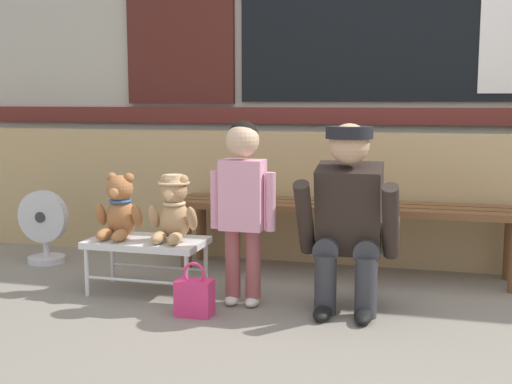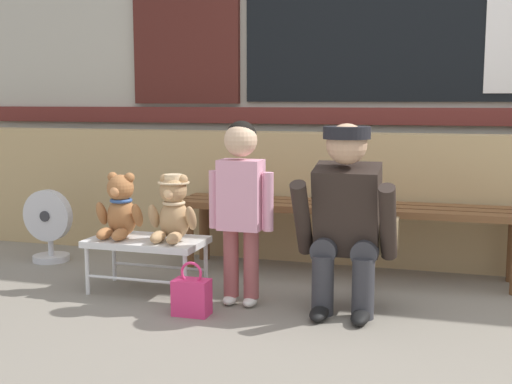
# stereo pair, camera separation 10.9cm
# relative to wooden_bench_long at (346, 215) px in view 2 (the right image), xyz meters

# --- Properties ---
(ground_plane) EXTENTS (60.00, 60.00, 0.00)m
(ground_plane) POSITION_rel_wooden_bench_long_xyz_m (0.33, -1.06, -0.37)
(ground_plane) COLOR gray
(brick_low_wall) EXTENTS (7.29, 0.25, 0.85)m
(brick_low_wall) POSITION_rel_wooden_bench_long_xyz_m (0.33, 0.37, 0.05)
(brick_low_wall) COLOR tan
(brick_low_wall) RESTS_ON ground
(wooden_bench_long) EXTENTS (2.10, 0.40, 0.44)m
(wooden_bench_long) POSITION_rel_wooden_bench_long_xyz_m (0.00, 0.00, 0.00)
(wooden_bench_long) COLOR brown
(wooden_bench_long) RESTS_ON ground
(small_display_bench) EXTENTS (0.64, 0.36, 0.30)m
(small_display_bench) POSITION_rel_wooden_bench_long_xyz_m (-1.00, -0.66, -0.11)
(small_display_bench) COLOR silver
(small_display_bench) RESTS_ON ground
(teddy_bear_plain) EXTENTS (0.28, 0.26, 0.36)m
(teddy_bear_plain) POSITION_rel_wooden_bench_long_xyz_m (-1.16, -0.66, 0.09)
(teddy_bear_plain) COLOR #A86B3D
(teddy_bear_plain) RESTS_ON small_display_bench
(teddy_bear_with_hat) EXTENTS (0.28, 0.27, 0.36)m
(teddy_bear_with_hat) POSITION_rel_wooden_bench_long_xyz_m (-0.84, -0.66, 0.10)
(teddy_bear_with_hat) COLOR tan
(teddy_bear_with_hat) RESTS_ON small_display_bench
(child_standing) EXTENTS (0.35, 0.18, 0.96)m
(child_standing) POSITION_rel_wooden_bench_long_xyz_m (-0.42, -0.74, 0.22)
(child_standing) COLOR #994C4C
(child_standing) RESTS_ON ground
(adult_crouching) EXTENTS (0.50, 0.49, 0.95)m
(adult_crouching) POSITION_rel_wooden_bench_long_xyz_m (0.13, -0.70, 0.11)
(adult_crouching) COLOR #333338
(adult_crouching) RESTS_ON ground
(handbag_on_ground) EXTENTS (0.18, 0.11, 0.27)m
(handbag_on_ground) POSITION_rel_wooden_bench_long_xyz_m (-0.61, -0.98, -0.28)
(handbag_on_ground) COLOR #E53370
(handbag_on_ground) RESTS_ON ground
(floor_fan) EXTENTS (0.34, 0.24, 0.48)m
(floor_fan) POSITION_rel_wooden_bench_long_xyz_m (-1.93, -0.22, -0.13)
(floor_fan) COLOR silver
(floor_fan) RESTS_ON ground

